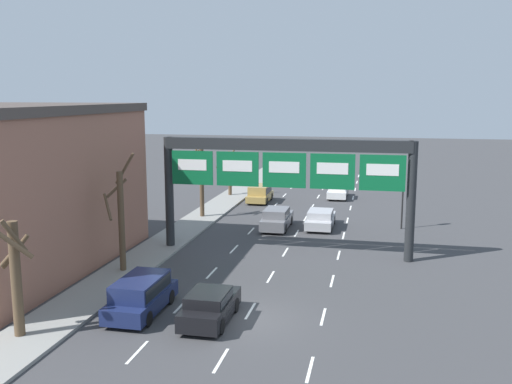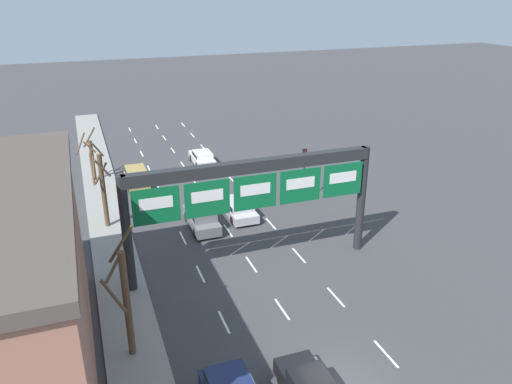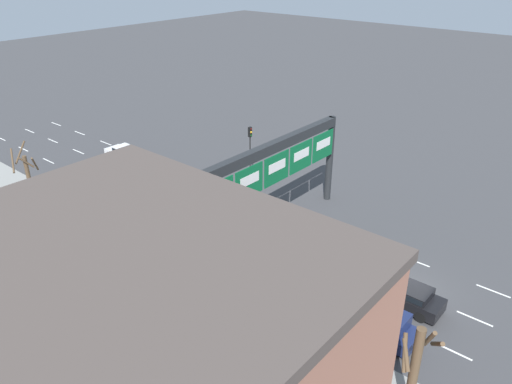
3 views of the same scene
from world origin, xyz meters
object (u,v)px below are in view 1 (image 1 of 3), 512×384
Objects in this scene: car_white at (338,191)px; tree_bare_third at (230,171)px; car_black at (210,305)px; traffic_light_near_gantry at (403,186)px; sign_gantry at (285,167)px; tree_bare_furthest at (201,178)px; suv_navy at (141,293)px; car_grey at (277,218)px; tree_bare_second at (121,216)px; tree_bare_closest at (15,272)px; car_silver at (320,218)px; suv_gold at (260,193)px.

tree_bare_third reaches higher than car_white.
car_black is 0.92× the size of traffic_light_near_gantry.
tree_bare_furthest is (-8.11, 8.98, -2.21)m from sign_gantry.
sign_gantry reaches higher than suv_navy.
tree_bare_furthest is at bearing -88.37° from tree_bare_third.
traffic_light_near_gantry reaches higher than car_grey.
tree_bare_third is at bearing -173.68° from car_white.
sign_gantry is at bearing 33.75° from tree_bare_second.
tree_bare_closest is at bearing -91.77° from tree_bare_second.
traffic_light_near_gantry reaches higher than car_black.
car_white is 27.51m from tree_bare_second.
traffic_light_near_gantry is (12.03, 19.21, 2.26)m from suv_navy.
suv_navy is 0.99× the size of car_silver.
car_silver is 10.01m from tree_bare_furthest.
car_silver is (1.47, 7.54, -4.71)m from sign_gantry.
sign_gantry reaches higher than car_white.
car_grey is at bearing 61.51° from tree_bare_second.
car_black is 21.31m from tree_bare_furthest.
car_silver reaches higher than car_white.
sign_gantry is 11.36m from traffic_light_near_gantry.
tree_bare_second reaches higher than tree_bare_furthest.
suv_gold is at bearing 83.59° from tree_bare_closest.
tree_bare_furthest is at bearing 159.67° from car_grey.
car_black is (0.18, -17.68, -0.05)m from car_grey.
car_grey is at bearing -20.33° from tree_bare_furthest.
car_white is 0.65× the size of tree_bare_second.
tree_bare_third reaches higher than suv_gold.
car_silver is 1.03× the size of traffic_light_near_gantry.
car_white is at bearing 88.20° from car_silver.
traffic_light_near_gantry is 0.82× the size of tree_bare_furthest.
car_grey is 14.19m from tree_bare_third.
tree_bare_furthest is (0.03, 14.42, 0.02)m from tree_bare_second.
tree_bare_second is at bearing -89.40° from tree_bare_third.
traffic_light_near_gantry is (7.31, 8.40, -2.24)m from sign_gantry.
sign_gantry is at bearing -95.31° from car_white.
car_grey is at bearing 103.87° from sign_gantry.
tree_bare_second reaches higher than car_white.
car_silver is 1.11× the size of car_black.
tree_bare_second is at bearing -146.25° from sign_gantry.
suv_navy is at bearing -89.54° from suv_gold.
tree_bare_third is at bearing 103.04° from car_black.
sign_gantry is 3.28× the size of tree_bare_third.
car_grey is at bearing -104.49° from car_white.
tree_bare_closest is at bearing -107.98° from car_grey.
car_black is (-1.44, -11.11, -4.66)m from sign_gantry.
sign_gantry reaches higher than car_black.
sign_gantry is 20.70m from car_white.
suv_gold is at bearing 97.22° from car_black.
suv_gold is 0.86× the size of tree_bare_third.
tree_bare_second reaches higher than suv_gold.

